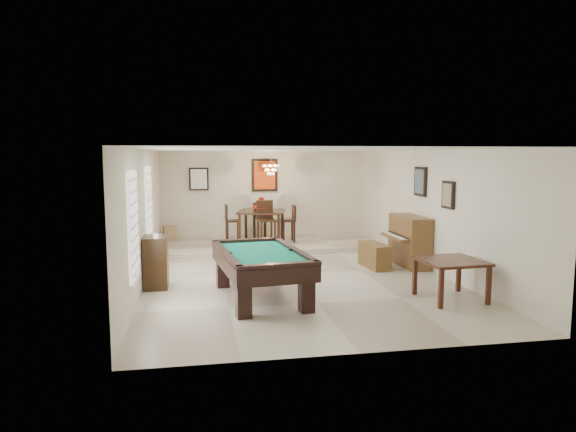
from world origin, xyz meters
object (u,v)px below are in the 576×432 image
object	(u,v)px
upright_piano	(404,241)
dining_table	(262,224)
piano_bench	(374,256)
dining_chair_north	(260,220)
pool_table	(261,275)
dining_chair_west	(233,224)
dining_chair_south	(267,224)
flower_vase	(261,201)
dining_chair_east	(288,223)
chandelier	(271,166)
apothecary_chest	(156,262)
square_table	(450,280)
corner_bench	(170,233)

from	to	relation	value
upright_piano	dining_table	distance (m)	4.13
piano_bench	dining_chair_north	xyz separation A→B (m)	(-2.09, 3.84, 0.37)
pool_table	dining_chair_west	size ratio (longest dim) A/B	2.34
pool_table	dining_chair_south	world-z (taller)	dining_chair_south
flower_vase	dining_chair_north	xyz separation A→B (m)	(0.04, 0.79, -0.60)
dining_chair_east	chandelier	bearing A→B (deg)	-81.57
dining_chair_west	chandelier	distance (m)	1.87
chandelier	dining_table	bearing A→B (deg)	165.96
apothecary_chest	chandelier	bearing A→B (deg)	54.55
square_table	upright_piano	xyz separation A→B (m)	(0.29, 2.72, 0.21)
upright_piano	apothecary_chest	distance (m)	5.45
piano_bench	corner_bench	size ratio (longest dim) A/B	2.19
square_table	chandelier	xyz separation A→B (m)	(-2.31, 5.63, 1.85)
piano_bench	apothecary_chest	xyz separation A→B (m)	(-4.65, -0.89, 0.22)
square_table	dining_chair_west	size ratio (longest dim) A/B	0.97
dining_chair_east	piano_bench	bearing A→B (deg)	23.24
dining_chair_east	chandelier	world-z (taller)	chandelier
flower_vase	chandelier	size ratio (longest dim) A/B	0.44
piano_bench	apothecary_chest	size ratio (longest dim) A/B	0.99
piano_bench	dining_table	size ratio (longest dim) A/B	0.81
upright_piano	corner_bench	bearing A→B (deg)	144.66
corner_bench	chandelier	distance (m)	3.42
dining_chair_south	chandelier	size ratio (longest dim) A/B	1.99
square_table	dining_chair_south	bearing A→B (deg)	116.85
piano_bench	dining_chair_south	xyz separation A→B (m)	(-2.10, 2.34, 0.45)
dining_chair_west	corner_bench	bearing A→B (deg)	63.74
pool_table	dining_chair_north	size ratio (longest dim) A/B	2.37
apothecary_chest	dining_chair_south	xyz separation A→B (m)	(2.55, 3.23, 0.23)
square_table	pool_table	bearing A→B (deg)	168.57
dining_chair_west	upright_piano	bearing A→B (deg)	-131.88
pool_table	corner_bench	distance (m)	6.12
dining_chair_south	dining_chair_east	world-z (taller)	dining_chair_south
piano_bench	corner_bench	xyz separation A→B (m)	(-4.61, 3.85, 0.05)
piano_bench	flower_vase	size ratio (longest dim) A/B	3.67
square_table	dining_chair_north	xyz separation A→B (m)	(-2.52, 6.49, 0.29)
corner_bench	upright_piano	bearing A→B (deg)	-35.34
apothecary_chest	dining_chair_east	bearing A→B (deg)	50.68
square_table	piano_bench	world-z (taller)	square_table
upright_piano	apothecary_chest	xyz separation A→B (m)	(-5.36, -0.96, -0.07)
dining_chair_west	corner_bench	xyz separation A→B (m)	(-1.69, 0.76, -0.32)
square_table	dining_chair_north	bearing A→B (deg)	111.21
dining_chair_north	corner_bench	distance (m)	2.54
dining_table	apothecary_chest	bearing A→B (deg)	-122.51
pool_table	flower_vase	world-z (taller)	flower_vase
square_table	dining_chair_south	xyz separation A→B (m)	(-2.52, 4.98, 0.37)
pool_table	flower_vase	xyz separation A→B (m)	(0.66, 5.05, 0.83)
upright_piano	dining_chair_east	xyz separation A→B (m)	(-2.12, 3.00, 0.06)
upright_piano	dining_chair_east	size ratio (longest dim) A/B	1.35
upright_piano	piano_bench	xyz separation A→B (m)	(-0.72, -0.07, -0.30)
pool_table	dining_chair_east	distance (m)	5.26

